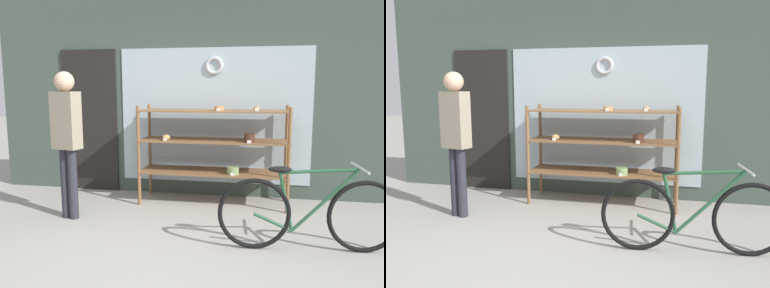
{
  "view_description": "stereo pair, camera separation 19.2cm",
  "coord_description": "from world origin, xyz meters",
  "views": [
    {
      "loc": [
        0.84,
        -3.01,
        1.55
      ],
      "look_at": [
        0.12,
        0.95,
        0.94
      ],
      "focal_mm": 35.0,
      "sensor_mm": 36.0,
      "label": 1
    },
    {
      "loc": [
        1.03,
        -2.97,
        1.55
      ],
      "look_at": [
        0.12,
        0.95,
        0.94
      ],
      "focal_mm": 35.0,
      "sensor_mm": 36.0,
      "label": 2
    }
  ],
  "objects": [
    {
      "name": "ground_plane",
      "position": [
        0.0,
        0.0,
        0.0
      ],
      "size": [
        30.0,
        30.0,
        0.0
      ],
      "primitive_type": "plane",
      "color": "gray"
    },
    {
      "name": "storefront_facade",
      "position": [
        -0.04,
        2.29,
        1.51
      ],
      "size": [
        6.18,
        0.13,
        3.09
      ],
      "color": "#3D4C42",
      "rests_on": "ground_plane"
    },
    {
      "name": "display_case",
      "position": [
        0.26,
        1.87,
        0.82
      ],
      "size": [
        1.96,
        0.56,
        1.32
      ],
      "color": "brown",
      "rests_on": "ground_plane"
    },
    {
      "name": "bicycle",
      "position": [
        1.32,
        0.54,
        0.37
      ],
      "size": [
        1.73,
        0.46,
        0.83
      ],
      "rotation": [
        0.0,
        0.0,
        0.09
      ],
      "color": "black",
      "rests_on": "ground_plane"
    },
    {
      "name": "pedestrian",
      "position": [
        -1.37,
        0.99,
        1.03
      ],
      "size": [
        0.35,
        0.25,
        1.73
      ],
      "rotation": [
        0.0,
        0.0,
        -0.24
      ],
      "color": "#282833",
      "rests_on": "ground_plane"
    }
  ]
}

